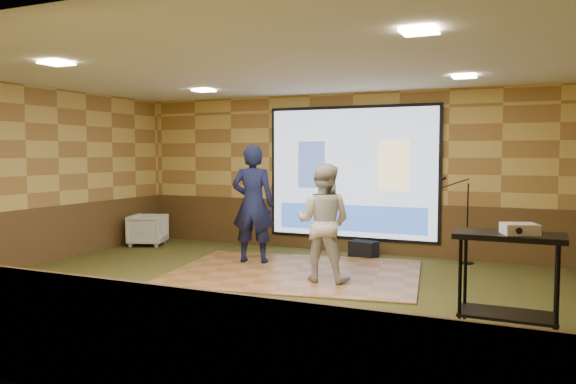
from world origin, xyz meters
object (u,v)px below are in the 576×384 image
at_px(mic_stand, 464,235).
at_px(duffel_bag, 364,249).
at_px(av_table, 509,263).
at_px(player_left, 253,204).
at_px(dance_floor, 295,272).
at_px(projector_screen, 352,174).
at_px(projector, 520,229).
at_px(player_right, 323,222).
at_px(banquet_chair, 148,230).

height_order(mic_stand, duffel_bag, mic_stand).
bearing_deg(av_table, player_left, 149.37).
bearing_deg(dance_floor, av_table, -32.73).
distance_m(av_table, duffel_bag, 4.63).
bearing_deg(projector_screen, projector, -54.21).
xyz_separation_m(player_right, av_table, (2.58, -1.65, -0.09)).
bearing_deg(banquet_chair, dance_floor, -127.52).
bearing_deg(mic_stand, projector, -53.84).
relative_size(projector, duffel_bag, 0.67).
bearing_deg(duffel_bag, player_left, -139.63).
xyz_separation_m(dance_floor, duffel_bag, (0.59, 1.72, 0.13)).
bearing_deg(player_right, banquet_chair, -21.68).
relative_size(player_left, player_right, 1.17).
distance_m(dance_floor, mic_stand, 3.02).
distance_m(dance_floor, player_left, 1.45).
bearing_deg(projector, projector_screen, 105.79).
relative_size(player_right, av_table, 1.56).
height_order(av_table, duffel_bag, av_table).
distance_m(projector, mic_stand, 4.16).
height_order(av_table, mic_stand, mic_stand).
bearing_deg(player_right, projector_screen, -82.83).
xyz_separation_m(projector, duffel_bag, (-2.69, 3.82, -0.99)).
relative_size(dance_floor, mic_stand, 2.55).
bearing_deg(player_left, projector_screen, -137.41).
bearing_deg(dance_floor, projector_screen, 84.28).
xyz_separation_m(player_right, mic_stand, (1.69, 2.29, -0.38)).
bearing_deg(banquet_chair, av_table, -134.90).
bearing_deg(duffel_bag, dance_floor, -108.93).
xyz_separation_m(projector, banquet_chair, (-7.06, 3.29, -0.82)).
xyz_separation_m(av_table, duffel_bag, (-2.60, 3.77, -0.64)).
height_order(player_left, projector, player_left).
relative_size(projector_screen, duffel_bag, 7.02).
bearing_deg(projector, banquet_chair, 135.00).
bearing_deg(av_table, banquet_chair, 155.00).
bearing_deg(av_table, player_right, 147.41).
bearing_deg(banquet_chair, projector_screen, -96.46).
xyz_separation_m(av_table, projector, (0.09, -0.04, 0.36)).
height_order(player_left, player_right, player_left).
bearing_deg(projector_screen, mic_stand, -7.27).
bearing_deg(projector_screen, player_right, -81.20).
distance_m(player_left, mic_stand, 3.62).
xyz_separation_m(player_left, player_right, (1.57, -0.81, -0.15)).
relative_size(player_right, banquet_chair, 2.44).
bearing_deg(player_right, projector, 146.02).
relative_size(projector_screen, player_left, 1.67).
xyz_separation_m(player_left, mic_stand, (3.26, 1.49, -0.53)).
distance_m(player_left, av_table, 4.83).
xyz_separation_m(player_right, projector, (2.67, -1.69, 0.27)).
xyz_separation_m(dance_floor, mic_stand, (2.30, 1.89, 0.48)).
xyz_separation_m(projector, mic_stand, (-0.98, 3.99, -0.65)).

